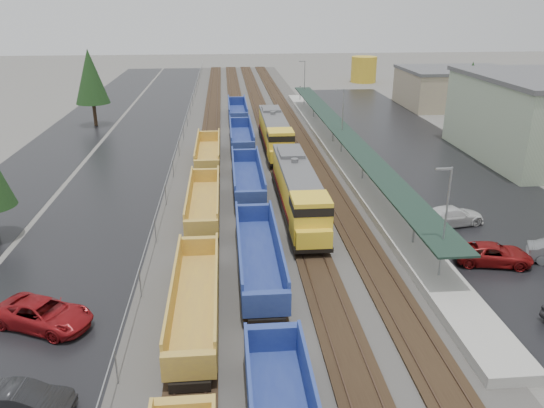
% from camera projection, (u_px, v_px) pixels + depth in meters
% --- Properties ---
extents(ballast_strip, '(20.00, 160.00, 0.08)m').
position_uv_depth(ballast_strip, '(255.00, 138.00, 70.93)').
color(ballast_strip, '#302D2B').
rests_on(ballast_strip, ground).
extents(trackbed, '(14.60, 160.00, 0.22)m').
position_uv_depth(trackbed, '(255.00, 137.00, 70.89)').
color(trackbed, black).
rests_on(trackbed, ground).
extents(west_parking_lot, '(10.00, 160.00, 0.02)m').
position_uv_depth(west_parking_lot, '(142.00, 141.00, 69.69)').
color(west_parking_lot, black).
rests_on(west_parking_lot, ground).
extents(west_road, '(9.00, 160.00, 0.02)m').
position_uv_depth(west_road, '(64.00, 143.00, 68.86)').
color(west_road, black).
rests_on(west_road, ground).
extents(east_commuter_lot, '(16.00, 100.00, 0.02)m').
position_uv_depth(east_commuter_lot, '(419.00, 155.00, 63.23)').
color(east_commuter_lot, black).
rests_on(east_commuter_lot, ground).
extents(station_platform, '(3.00, 80.00, 8.00)m').
position_uv_depth(station_platform, '(341.00, 151.00, 62.19)').
color(station_platform, '#9E9B93').
rests_on(station_platform, ground).
extents(chainlink_fence, '(0.08, 160.04, 2.02)m').
position_uv_depth(chainlink_fence, '(182.00, 131.00, 68.13)').
color(chainlink_fence, gray).
rests_on(chainlink_fence, ground).
extents(distant_hills, '(301.00, 140.00, 25.20)m').
position_uv_depth(distant_hills, '(343.00, 46.00, 214.71)').
color(distant_hills, '#52624C').
rests_on(distant_hills, ground).
extents(tree_west_far, '(4.84, 4.84, 11.00)m').
position_uv_depth(tree_west_far, '(90.00, 76.00, 75.76)').
color(tree_west_far, '#332316').
rests_on(tree_west_far, ground).
extents(tree_east, '(4.40, 4.40, 10.00)m').
position_uv_depth(tree_east, '(470.00, 89.00, 69.09)').
color(tree_east, '#332316').
rests_on(tree_east, ground).
extents(locomotive_lead, '(2.82, 18.61, 4.21)m').
position_uv_depth(locomotive_lead, '(298.00, 191.00, 44.78)').
color(locomotive_lead, black).
rests_on(locomotive_lead, ground).
extents(locomotive_trail, '(2.82, 18.61, 4.21)m').
position_uv_depth(locomotive_trail, '(275.00, 133.00, 64.29)').
color(locomotive_trail, black).
rests_on(locomotive_trail, ground).
extents(well_string_yellow, '(2.61, 76.61, 2.31)m').
position_uv_depth(well_string_yellow, '(196.00, 300.00, 30.57)').
color(well_string_yellow, gold).
rests_on(well_string_yellow, ground).
extents(well_string_blue, '(2.77, 97.37, 2.46)m').
position_uv_depth(well_string_blue, '(252.00, 210.00, 43.45)').
color(well_string_blue, navy).
rests_on(well_string_blue, ground).
extents(storage_tank, '(5.63, 5.63, 5.63)m').
position_uv_depth(storage_tank, '(364.00, 69.00, 118.69)').
color(storage_tank, gold).
rests_on(storage_tank, ground).
extents(parked_car_west_b, '(1.95, 4.50, 1.44)m').
position_uv_depth(parked_car_west_b, '(22.00, 401.00, 23.47)').
color(parked_car_west_b, black).
rests_on(parked_car_west_b, ground).
extents(parked_car_west_c, '(4.75, 6.28, 1.58)m').
position_uv_depth(parked_car_west_c, '(43.00, 314.00, 29.85)').
color(parked_car_west_c, maroon).
rests_on(parked_car_west_c, ground).
extents(parked_car_east_b, '(3.49, 5.66, 1.46)m').
position_uv_depth(parked_car_east_b, '(493.00, 254.00, 37.04)').
color(parked_car_east_b, maroon).
rests_on(parked_car_east_b, ground).
extents(parked_car_east_c, '(3.34, 5.77, 1.57)m').
position_uv_depth(parked_car_east_c, '(452.00, 216.00, 43.44)').
color(parked_car_east_c, silver).
rests_on(parked_car_east_c, ground).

